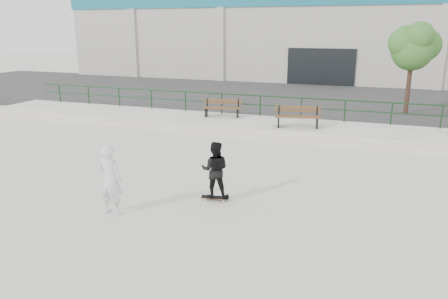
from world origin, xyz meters
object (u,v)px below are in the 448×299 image
at_px(standing_skater, 215,170).
at_px(bench_left, 222,108).
at_px(tree, 414,45).
at_px(seated_skater, 110,180).
at_px(skateboard, 215,198).
at_px(bench_right, 298,117).

bearing_deg(standing_skater, bench_left, -83.78).
bearing_deg(tree, bench_left, -154.18).
height_order(bench_left, seated_skater, seated_skater).
xyz_separation_m(skateboard, standing_skater, (0.00, 0.00, 0.82)).
distance_m(bench_left, seated_skater, 10.72).
bearing_deg(tree, skateboard, -112.35).
bearing_deg(bench_left, seated_skater, -97.17).
bearing_deg(skateboard, tree, 57.74).
height_order(skateboard, standing_skater, standing_skater).
bearing_deg(standing_skater, skateboard, -12.96).
height_order(skateboard, seated_skater, seated_skater).
bearing_deg(bench_right, bench_left, 153.20).
relative_size(bench_left, seated_skater, 1.03).
xyz_separation_m(bench_left, seated_skater, (0.90, -10.68, 0.01)).
xyz_separation_m(bench_right, tree, (4.56, 5.11, 2.90)).
bearing_deg(bench_left, standing_skater, -82.82).
relative_size(bench_right, tree, 0.46).
distance_m(standing_skater, seated_skater, 2.82).
bearing_deg(bench_right, tree, 36.26).
bearing_deg(seated_skater, standing_skater, -141.94).
bearing_deg(skateboard, bench_left, 99.26).
xyz_separation_m(bench_right, skateboard, (-0.78, -7.89, -0.88)).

